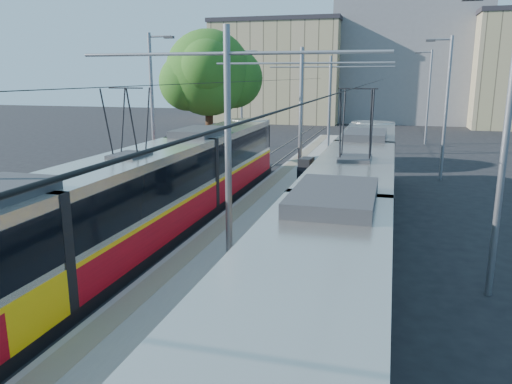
% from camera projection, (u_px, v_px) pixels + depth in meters
% --- Properties ---
extents(platform, '(4.00, 50.00, 0.30)m').
position_uv_depth(platform, '(288.00, 197.00, 24.09)').
color(platform, gray).
rests_on(platform, ground).
extents(tactile_strip_left, '(0.70, 50.00, 0.01)m').
position_uv_depth(tactile_strip_left, '(259.00, 192.00, 24.43)').
color(tactile_strip_left, gray).
rests_on(tactile_strip_left, platform).
extents(tactile_strip_right, '(0.70, 50.00, 0.01)m').
position_uv_depth(tactile_strip_right, '(318.00, 196.00, 23.68)').
color(tactile_strip_right, gray).
rests_on(tactile_strip_right, platform).
extents(rails, '(8.71, 70.00, 0.03)m').
position_uv_depth(rails, '(288.00, 200.00, 24.12)').
color(rails, gray).
rests_on(rails, ground).
extents(tram_left, '(2.43, 30.64, 5.50)m').
position_uv_depth(tram_left, '(132.00, 203.00, 16.73)').
color(tram_left, black).
rests_on(tram_left, ground).
extents(tram_right, '(2.43, 28.39, 5.50)m').
position_uv_depth(tram_right, '(353.00, 204.00, 16.03)').
color(tram_right, black).
rests_on(tram_right, ground).
extents(catenary, '(9.20, 70.00, 7.00)m').
position_uv_depth(catenary, '(275.00, 110.00, 20.42)').
color(catenary, gray).
rests_on(catenary, platform).
extents(street_lamps, '(15.18, 38.22, 8.00)m').
position_uv_depth(street_lamps, '(304.00, 108.00, 26.93)').
color(street_lamps, gray).
rests_on(street_lamps, ground).
extents(shelter, '(0.66, 0.97, 2.03)m').
position_uv_depth(shelter, '(306.00, 179.00, 22.27)').
color(shelter, black).
rests_on(shelter, platform).
extents(tree, '(6.04, 5.59, 8.78)m').
position_uv_depth(tree, '(215.00, 75.00, 32.14)').
color(tree, '#382314').
rests_on(tree, ground).
extents(building_left, '(16.32, 12.24, 12.73)m').
position_uv_depth(building_left, '(281.00, 72.00, 65.62)').
color(building_left, tan).
rests_on(building_left, ground).
extents(building_centre, '(18.36, 14.28, 16.02)m').
position_uv_depth(building_centre, '(408.00, 59.00, 64.89)').
color(building_centre, slate).
rests_on(building_centre, ground).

